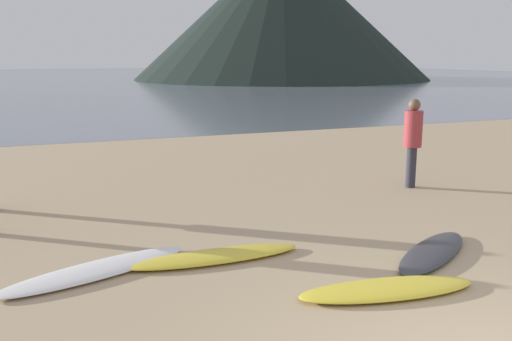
{
  "coord_description": "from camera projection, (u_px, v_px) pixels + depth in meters",
  "views": [
    {
      "loc": [
        -3.3,
        -2.57,
        2.56
      ],
      "look_at": [
        0.22,
        6.27,
        0.6
      ],
      "focal_mm": 39.25,
      "sensor_mm": 36.0,
      "label": 1
    }
  ],
  "objects": [
    {
      "name": "surfboard_3",
      "position": [
        433.0,
        252.0,
        7.29
      ],
      "size": [
        1.95,
        1.54,
        0.1
      ],
      "primitive_type": "ellipsoid",
      "rotation": [
        0.0,
        0.0,
        0.58
      ],
      "color": "#333338",
      "rests_on": "ground"
    },
    {
      "name": "surfboard_0",
      "position": [
        96.0,
        270.0,
        6.68
      ],
      "size": [
        2.48,
        1.37,
        0.09
      ],
      "primitive_type": "ellipsoid",
      "rotation": [
        0.0,
        0.0,
        0.34
      ],
      "color": "white",
      "rests_on": "ground"
    },
    {
      "name": "ground_plane",
      "position": [
        189.0,
        171.0,
        13.17
      ],
      "size": [
        120.0,
        120.0,
        0.2
      ],
      "primitive_type": "cube",
      "color": "tan",
      "rests_on": "ground"
    },
    {
      "name": "headland_hill",
      "position": [
        281.0,
        11.0,
        60.37
      ],
      "size": [
        31.89,
        31.89,
        14.51
      ],
      "primitive_type": "cone",
      "color": "black",
      "rests_on": "ground"
    },
    {
      "name": "ocean_water",
      "position": [
        62.0,
        79.0,
        62.96
      ],
      "size": [
        140.0,
        100.0,
        0.01
      ],
      "primitive_type": "cube",
      "color": "slate",
      "rests_on": "ground"
    },
    {
      "name": "surfboard_2",
      "position": [
        387.0,
        289.0,
        6.13
      ],
      "size": [
        2.1,
        0.88,
        0.1
      ],
      "primitive_type": "ellipsoid",
      "rotation": [
        0.0,
        0.0,
        -0.14
      ],
      "color": "yellow",
      "rests_on": "ground"
    },
    {
      "name": "surfboard_1",
      "position": [
        214.0,
        256.0,
        7.13
      ],
      "size": [
        2.3,
        0.57,
        0.1
      ],
      "primitive_type": "ellipsoid",
      "rotation": [
        0.0,
        0.0,
        -0.01
      ],
      "color": "yellow",
      "rests_on": "ground"
    },
    {
      "name": "person_0",
      "position": [
        413.0,
        136.0,
        10.88
      ],
      "size": [
        0.35,
        0.35,
        1.74
      ],
      "rotation": [
        0.0,
        0.0,
        5.66
      ],
      "color": "#2D2D38",
      "rests_on": "ground"
    }
  ]
}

